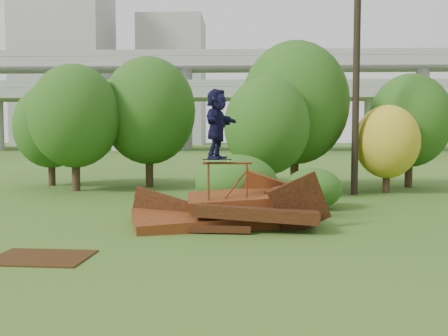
{
  "coord_description": "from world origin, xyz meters",
  "views": [
    {
      "loc": [
        -0.33,
        -11.18,
        2.52
      ],
      "look_at": [
        -0.8,
        2.0,
        1.6
      ],
      "focal_mm": 40.0,
      "sensor_mm": 36.0,
      "label": 1
    }
  ],
  "objects_px": {
    "scrap_pile": "(227,213)",
    "skater": "(217,124)",
    "flat_plate": "(41,258)",
    "utility_pole": "(356,83)"
  },
  "relations": [
    {
      "from": "scrap_pile",
      "to": "skater",
      "type": "relative_size",
      "value": 3.02
    },
    {
      "from": "flat_plate",
      "to": "utility_pole",
      "type": "height_order",
      "value": "utility_pole"
    },
    {
      "from": "flat_plate",
      "to": "utility_pole",
      "type": "xyz_separation_m",
      "value": [
        8.69,
        10.84,
        4.54
      ]
    },
    {
      "from": "flat_plate",
      "to": "utility_pole",
      "type": "bearing_deg",
      "value": 51.27
    },
    {
      "from": "skater",
      "to": "flat_plate",
      "type": "bearing_deg",
      "value": 153.35
    },
    {
      "from": "flat_plate",
      "to": "utility_pole",
      "type": "distance_m",
      "value": 14.62
    },
    {
      "from": "scrap_pile",
      "to": "flat_plate",
      "type": "height_order",
      "value": "scrap_pile"
    },
    {
      "from": "scrap_pile",
      "to": "skater",
      "type": "bearing_deg",
      "value": -126.75
    },
    {
      "from": "scrap_pile",
      "to": "flat_plate",
      "type": "xyz_separation_m",
      "value": [
        -3.64,
        -3.73,
        -0.34
      ]
    },
    {
      "from": "skater",
      "to": "flat_plate",
      "type": "height_order",
      "value": "skater"
    }
  ]
}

